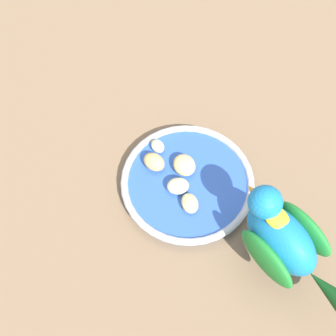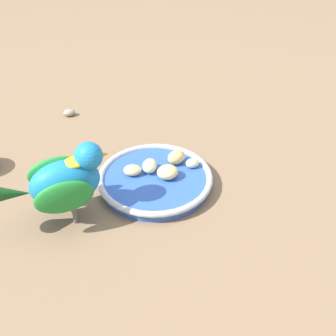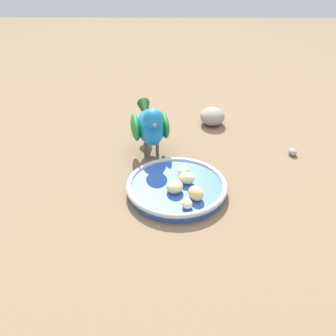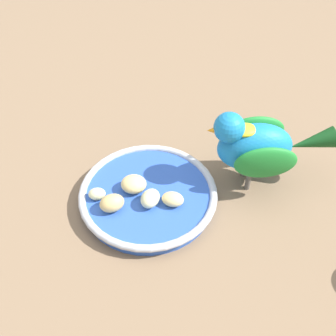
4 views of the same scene
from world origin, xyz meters
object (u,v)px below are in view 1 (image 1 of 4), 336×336
Objects in this scene: feeding_bowl at (187,183)px; apple_piece_0 at (154,162)px; apple_piece_1 at (190,203)px; apple_piece_3 at (183,164)px; apple_piece_4 at (158,146)px; parrot at (284,240)px; apple_piece_2 at (178,186)px.

apple_piece_0 is at bearing -141.67° from feeding_bowl.
apple_piece_3 reaches higher than apple_piece_1.
parrot is at bearing 19.37° from apple_piece_4.
apple_piece_0 is 0.06m from apple_piece_2.
apple_piece_1 is at bearing 8.14° from apple_piece_2.
apple_piece_2 is 0.18m from parrot.
apple_piece_3 is at bearing 162.90° from apple_piece_1.
apple_piece_0 is (-0.05, -0.04, 0.02)m from feeding_bowl.
apple_piece_3 is at bearing 5.56° from parrot.
feeding_bowl is 0.08m from apple_piece_4.
apple_piece_1 is (0.09, 0.02, -0.00)m from apple_piece_0.
apple_piece_0 reaches higher than apple_piece_1.
apple_piece_1 is at bearing 13.96° from apple_piece_0.
parrot is (0.23, 0.08, 0.05)m from apple_piece_4.
apple_piece_2 reaches higher than feeding_bowl.
apple_piece_0 is at bearing -162.60° from apple_piece_2.
apple_piece_2 reaches higher than apple_piece_1.
apple_piece_3 is (-0.03, 0.00, 0.02)m from feeding_bowl.
feeding_bowl is at bearing 108.67° from apple_piece_2.
apple_piece_4 is 0.13× the size of parrot.
apple_piece_0 is at bearing -117.10° from apple_piece_3.
apple_piece_4 is 0.25m from parrot.
feeding_bowl is 0.04m from apple_piece_1.
feeding_bowl is 0.18m from parrot.
apple_piece_4 is at bearing -154.00° from apple_piece_3.
parrot reaches higher than apple_piece_3.
apple_piece_4 is (-0.08, 0.00, -0.00)m from apple_piece_2.
parrot is at bearing 21.58° from feeding_bowl.
apple_piece_1 reaches higher than feeding_bowl.
apple_piece_2 is (-0.03, -0.00, 0.00)m from apple_piece_1.
apple_piece_1 is 0.85× the size of apple_piece_3.
apple_piece_3 is 0.20m from parrot.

